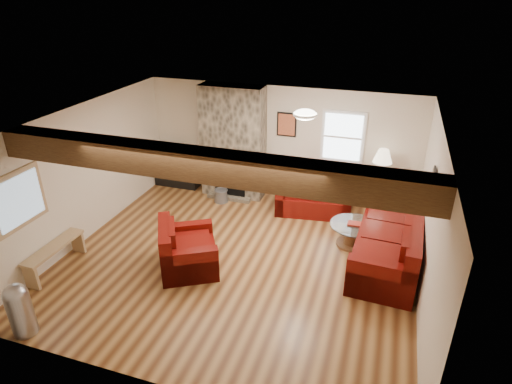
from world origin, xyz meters
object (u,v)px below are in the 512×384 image
loveseat (314,193)px  tv_cabinet (178,174)px  coffee_table (353,235)px  floor_lamp (382,160)px  armchair_red (188,246)px  sofa_three (388,237)px  television (177,156)px

loveseat → tv_cabinet: size_ratio=1.46×
loveseat → coffee_table: bearing=-56.7°
coffee_table → floor_lamp: floor_lamp is taller
coffee_table → floor_lamp: bearing=75.4°
tv_cabinet → floor_lamp: 4.76m
armchair_red → tv_cabinet: bearing=0.6°
sofa_three → tv_cabinet: (-4.93, 1.73, -0.21)m
loveseat → television: size_ratio=2.05×
sofa_three → loveseat: size_ratio=1.58×
loveseat → tv_cabinet: bearing=166.9°
tv_cabinet → television: size_ratio=1.40×
coffee_table → tv_cabinet: size_ratio=0.84×
loveseat → television: television is taller
television → tv_cabinet: bearing=0.0°
coffee_table → armchair_red: bearing=-148.5°
loveseat → armchair_red: bearing=-129.2°
sofa_three → armchair_red: 3.42m
armchair_red → television: 3.46m
coffee_table → television: size_ratio=1.17×
loveseat → armchair_red: size_ratio=1.48×
armchair_red → television: size_ratio=1.39×
loveseat → coffee_table: size_ratio=1.75×
coffee_table → tv_cabinet: tv_cabinet is taller
loveseat → television: bearing=166.9°
sofa_three → loveseat: bearing=-129.4°
loveseat → floor_lamp: (1.29, 0.16, 0.86)m
sofa_three → floor_lamp: 1.80m
tv_cabinet → floor_lamp: (4.65, -0.14, 1.00)m
loveseat → coffee_table: loveseat is taller
sofa_three → floor_lamp: bearing=-167.1°
coffee_table → television: bearing=162.1°
tv_cabinet → coffee_table: bearing=-17.9°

